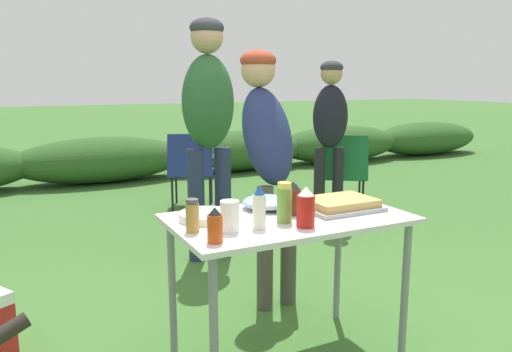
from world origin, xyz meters
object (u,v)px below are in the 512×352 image
Objects in this scene: paper_cup_stack at (230,216)px; relish_jar at (284,203)px; plate_stack at (206,216)px; bbq_sauce_bottle at (293,199)px; standing_person_in_navy_coat at (208,113)px; mayo_bottle at (259,208)px; camp_chair_green_behind_table at (343,169)px; camp_chair_near_hedge at (191,167)px; food_tray at (340,204)px; mixing_bowl at (267,202)px; standing_person_in_dark_puffer at (267,144)px; standing_person_in_gray_fleece at (330,124)px; ketchup_bottle at (306,208)px; folding_table at (288,232)px; spice_jar at (192,216)px; hot_sauce_bottle at (215,226)px.

paper_cup_stack is 0.27m from relish_jar.
paper_cup_stack reaches higher than plate_stack.
standing_person_in_navy_coat is (0.18, 1.54, 0.31)m from bbq_sauce_bottle.
camp_chair_green_behind_table is at bearing 46.91° from mayo_bottle.
food_tray is at bearing -72.08° from camp_chair_near_hedge.
mixing_bowl is 0.62m from standing_person_in_dark_puffer.
bbq_sauce_bottle is at bearing 175.19° from food_tray.
plate_stack is 2.72m from standing_person_in_gray_fleece.
mayo_bottle is (-0.19, 0.07, 0.01)m from ketchup_bottle.
mixing_bowl is 0.16× the size of standing_person_in_dark_puffer.
folding_table is 6.07× the size of relish_jar.
camp_chair_near_hedge is (-1.02, 1.09, -0.50)m from standing_person_in_gray_fleece.
ketchup_bottle is 0.10× the size of standing_person_in_navy_coat.
standing_person_in_navy_coat reaches higher than relish_jar.
folding_table is at bearing 49.13° from relish_jar.
camp_chair_green_behind_table is (2.30, 2.30, -0.34)m from paper_cup_stack.
standing_person_in_gray_fleece is 1.47m from standing_person_in_navy_coat.
bbq_sauce_bottle is 3.11m from camp_chair_near_hedge.
relish_jar is 2.66m from standing_person_in_gray_fleece.
standing_person_in_gray_fleece reaches higher than relish_jar.
mixing_bowl is 1.87× the size of paper_cup_stack.
plate_stack is 1.37× the size of ketchup_bottle.
standing_person_in_gray_fleece is (1.82, 2.09, 0.14)m from mayo_bottle.
relish_jar reaches higher than bbq_sauce_bottle.
mixing_bowl is (-0.02, 0.17, 0.11)m from folding_table.
plate_stack is 0.42m from bbq_sauce_bottle.
camp_chair_green_behind_table is at bearing 52.95° from food_tray.
standing_person_in_gray_fleece is 1.87× the size of camp_chair_near_hedge.
standing_person_in_gray_fleece reaches higher than spice_jar.
standing_person_in_gray_fleece is at bearing 52.86° from ketchup_bottle.
food_tray reaches higher than plate_stack.
standing_person_in_gray_fleece is (1.95, 2.07, 0.16)m from paper_cup_stack.
camp_chair_green_behind_table is at bearing 45.03° from hot_sauce_bottle.
standing_person_in_dark_puffer is (0.25, 0.69, 0.33)m from folding_table.
standing_person_in_dark_puffer is 0.88m from standing_person_in_navy_coat.
food_tray is 2.78× the size of paper_cup_stack.
paper_cup_stack is 3.31m from camp_chair_near_hedge.
paper_cup_stack is at bearing 173.51° from mayo_bottle.
standing_person_in_navy_coat reaches higher than folding_table.
relish_jar is 3.23m from camp_chair_near_hedge.
paper_cup_stack is 0.33m from ketchup_bottle.
mayo_bottle is at bearing -166.15° from relish_jar.
mixing_bowl is 1.38× the size of ketchup_bottle.
standing_person_in_dark_puffer is at bearing -86.57° from standing_person_in_navy_coat.
mayo_bottle is at bearing -80.67° from camp_chair_near_hedge.
hot_sauce_bottle is 3.45m from camp_chair_near_hedge.
relish_jar is 0.11m from ketchup_bottle.
plate_stack reaches higher than folding_table.
standing_person_in_dark_puffer is (-0.04, 0.69, 0.23)m from food_tray.
paper_cup_stack is (-0.34, -0.10, 0.14)m from folding_table.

